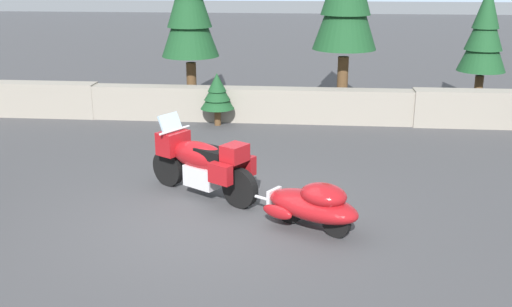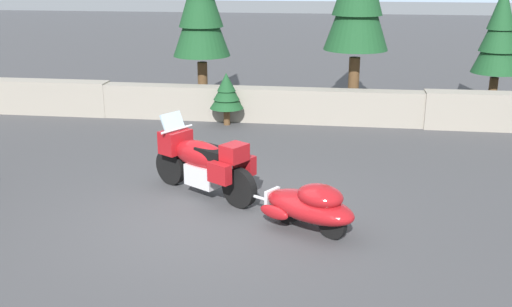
% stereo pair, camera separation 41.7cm
% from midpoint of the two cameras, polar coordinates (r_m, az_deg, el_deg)
% --- Properties ---
extents(ground_plane, '(80.00, 80.00, 0.00)m').
position_cam_midpoint_polar(ground_plane, '(9.44, -5.52, -6.21)').
color(ground_plane, '#424244').
extents(stone_guard_wall, '(24.00, 0.59, 0.90)m').
position_cam_midpoint_polar(stone_guard_wall, '(15.02, -0.93, 4.72)').
color(stone_guard_wall, gray).
rests_on(stone_guard_wall, ground).
extents(touring_motorcycle, '(2.02, 1.47, 1.33)m').
position_cam_midpoint_polar(touring_motorcycle, '(10.15, -6.38, -0.74)').
color(touring_motorcycle, black).
rests_on(touring_motorcycle, ground).
extents(car_shaped_trailer, '(2.05, 1.49, 0.76)m').
position_cam_midpoint_polar(car_shaped_trailer, '(8.90, 4.14, -4.84)').
color(car_shaped_trailer, black).
rests_on(car_shaped_trailer, ground).
extents(pine_tree_secondary, '(1.25, 1.25, 3.35)m').
position_cam_midpoint_polar(pine_tree_secondary, '(16.81, 20.32, 10.77)').
color(pine_tree_secondary, brown).
rests_on(pine_tree_secondary, ground).
extents(pine_tree_far_right, '(1.50, 1.50, 4.54)m').
position_cam_midpoint_polar(pine_tree_far_right, '(15.86, -7.19, 14.07)').
color(pine_tree_far_right, brown).
rests_on(pine_tree_far_right, ground).
extents(pine_sapling_near, '(0.83, 0.83, 1.29)m').
position_cam_midpoint_polar(pine_sapling_near, '(14.61, -4.55, 5.78)').
color(pine_sapling_near, brown).
rests_on(pine_sapling_near, ground).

